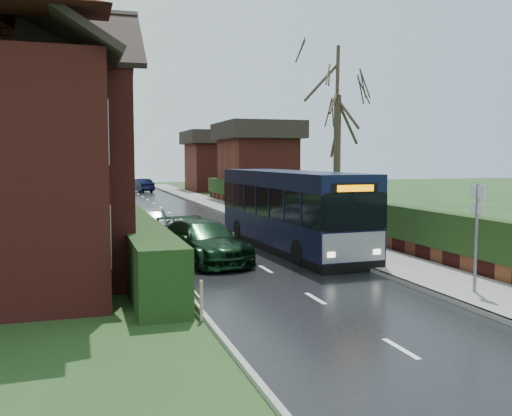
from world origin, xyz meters
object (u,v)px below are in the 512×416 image
object	(u,v)px
car_silver	(150,224)
bus_stop_sign	(477,223)
car_green	(203,241)
bus	(290,211)

from	to	relation	value
car_silver	bus_stop_sign	size ratio (longest dim) A/B	1.50
car_green	bus_stop_sign	world-z (taller)	bus_stop_sign
car_silver	car_green	distance (m)	5.41
car_silver	car_green	world-z (taller)	car_silver
car_silver	bus_stop_sign	world-z (taller)	bus_stop_sign
bus	car_green	world-z (taller)	bus
bus_stop_sign	car_green	bearing A→B (deg)	114.49
bus	car_green	bearing A→B (deg)	-159.72
bus	bus_stop_sign	distance (m)	8.79
bus	car_green	size ratio (longest dim) A/B	2.07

